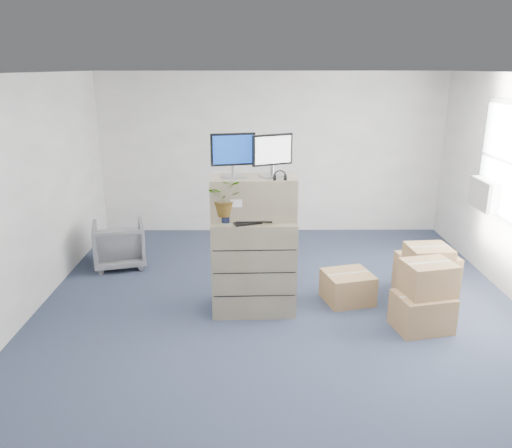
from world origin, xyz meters
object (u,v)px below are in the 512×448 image
Objects in this scene: keyboard at (253,221)px; potted_plant at (225,203)px; water_bottle at (260,205)px; office_chair at (119,242)px; monitor_right at (273,153)px; filing_cabinet_lower at (254,265)px; monitor_left at (233,153)px.

keyboard is 0.38m from potted_plant.
water_bottle is 0.43× the size of office_chair.
monitor_right is 0.81m from keyboard.
filing_cabinet_lower is 1.37m from monitor_right.
monitor_right is at bearing -6.93° from water_bottle.
keyboard is (-0.01, -0.13, 0.59)m from filing_cabinet_lower.
monitor_left reaches higher than water_bottle.
monitor_right is at bearing 11.33° from filing_cabinet_lower.
keyboard is at bearing -112.29° from water_bottle.
office_chair is (-2.22, 1.36, -1.56)m from monitor_right.
filing_cabinet_lower is at bearing 129.65° from office_chair.
monitor_left reaches higher than potted_plant.
potted_plant is at bearing 174.03° from monitor_right.
monitor_right is (0.45, 0.04, -0.01)m from monitor_left.
monitor_left is at bearing 127.05° from keyboard.
office_chair is at bearing 147.03° from water_bottle.
potted_plant reaches higher than water_bottle.
potted_plant is (-0.32, -0.13, 0.82)m from filing_cabinet_lower.
monitor_right is at bearing 133.34° from office_chair.
keyboard is at bearing -166.58° from monitor_right.
keyboard is 1.49× the size of water_bottle.
filing_cabinet_lower is 0.74m from water_bottle.
water_bottle is at bearing 27.04° from potted_plant.
water_bottle is (-0.15, 0.02, -0.61)m from monitor_right.
monitor_right reaches higher than keyboard.
monitor_left is 1.08× the size of keyboard.
office_chair is at bearing 137.45° from potted_plant.
water_bottle is (0.30, 0.06, -0.62)m from monitor_left.
potted_plant is (-0.39, -0.20, 0.08)m from water_bottle.
monitor_left is 1.04× the size of monitor_right.
keyboard is (-0.23, -0.18, -0.76)m from monitor_right.
filing_cabinet_lower is at bearing -136.65° from water_bottle.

